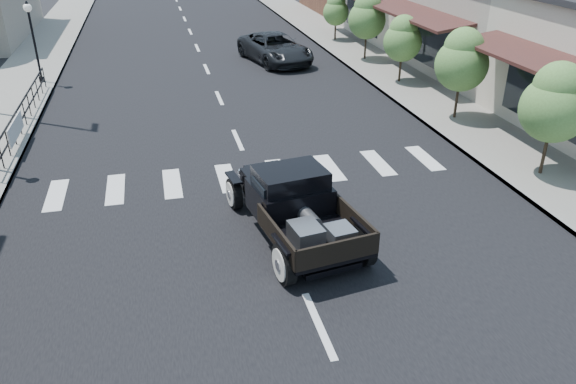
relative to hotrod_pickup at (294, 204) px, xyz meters
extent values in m
plane|color=black|center=(-0.35, -0.37, -0.86)|extent=(120.00, 120.00, 0.00)
cube|color=black|center=(-0.35, 14.63, -0.85)|extent=(14.00, 80.00, 0.02)
cube|color=gray|center=(-8.85, 14.63, -0.79)|extent=(3.00, 80.00, 0.15)
cube|color=gray|center=(8.15, 14.63, -0.79)|extent=(3.00, 80.00, 0.15)
cube|color=#ACA090|center=(14.65, 12.63, 1.39)|extent=(10.00, 9.00, 4.50)
imported|color=black|center=(3.31, 17.24, -0.13)|extent=(3.55, 5.68, 1.46)
camera|label=1|loc=(-2.91, -11.48, 6.28)|focal=35.00mm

